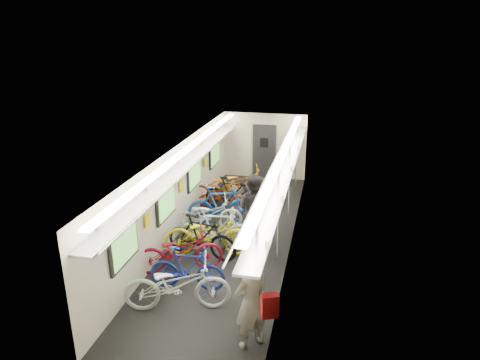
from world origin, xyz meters
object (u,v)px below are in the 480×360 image
at_px(bicycle_1, 187,268).
at_px(passenger_mid, 254,209).
at_px(passenger_near, 251,302).
at_px(backpack, 270,306).
at_px(bicycle_0, 177,285).

bearing_deg(bicycle_1, passenger_mid, -24.95).
xyz_separation_m(passenger_near, backpack, (0.39, -0.60, 0.41)).
bearing_deg(passenger_mid, bicycle_1, 93.01).
distance_m(bicycle_1, passenger_near, 2.18).
height_order(bicycle_1, passenger_near, passenger_near).
xyz_separation_m(passenger_near, passenger_mid, (-0.65, 3.77, 0.05)).
distance_m(passenger_near, passenger_mid, 3.83).
height_order(bicycle_1, passenger_mid, passenger_mid).
relative_size(bicycle_0, passenger_mid, 1.12).
height_order(bicycle_1, backpack, backpack).
bearing_deg(passenger_near, backpack, 80.06).
distance_m(bicycle_1, passenger_mid, 2.59).
xyz_separation_m(bicycle_1, passenger_near, (1.62, -1.40, 0.39)).
bearing_deg(backpack, passenger_near, 101.91).
bearing_deg(bicycle_0, passenger_near, -129.57).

